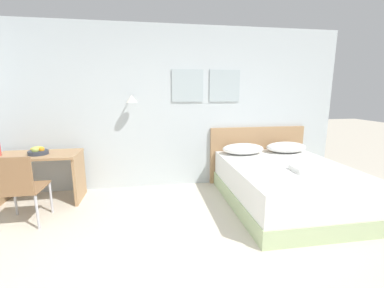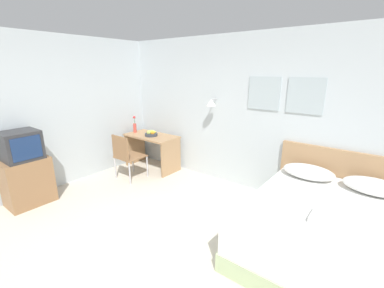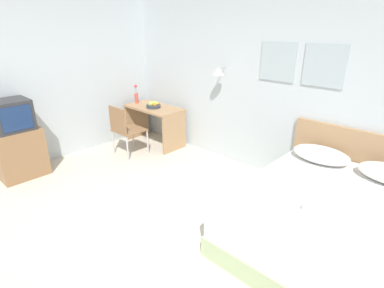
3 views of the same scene
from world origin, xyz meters
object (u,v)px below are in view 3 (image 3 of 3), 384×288
(desk_chair, at_px, (124,127))
(television, at_px, (11,115))
(desk, at_px, (154,118))
(tv_stand, at_px, (20,153))
(flower_vase, at_px, (136,96))
(bed, at_px, (324,220))
(folded_towel_near_foot, at_px, (323,207))
(fruit_bowl, at_px, (153,105))
(pillow_left, at_px, (321,155))
(headboard, at_px, (359,169))

(desk_chair, bearing_deg, television, -107.58)
(desk, height_order, tv_stand, tv_stand)
(flower_vase, height_order, television, television)
(bed, bearing_deg, folded_towel_near_foot, -80.33)
(fruit_bowl, relative_size, flower_vase, 0.72)
(desk, distance_m, tv_stand, 2.32)
(pillow_left, xyz_separation_m, tv_stand, (-3.56, -2.33, -0.30))
(fruit_bowl, xyz_separation_m, television, (-0.47, -2.23, 0.19))
(fruit_bowl, relative_size, television, 0.53)
(tv_stand, bearing_deg, desk_chair, 72.31)
(headboard, bearing_deg, television, -146.26)
(folded_towel_near_foot, xyz_separation_m, fruit_bowl, (-3.53, 0.94, 0.15))
(bed, bearing_deg, desk, 169.02)
(bed, bearing_deg, headboard, 90.00)
(headboard, xyz_separation_m, television, (-3.94, -2.63, 0.47))
(folded_towel_near_foot, distance_m, fruit_bowl, 3.65)
(flower_vase, bearing_deg, desk, 4.97)
(bed, bearing_deg, flower_vase, 170.86)
(bed, distance_m, fruit_bowl, 3.57)
(pillow_left, xyz_separation_m, folded_towel_near_foot, (0.44, -1.04, -0.06))
(folded_towel_near_foot, height_order, desk_chair, desk_chair)
(folded_towel_near_foot, relative_size, fruit_bowl, 1.06)
(tv_stand, bearing_deg, headboard, 33.72)
(headboard, xyz_separation_m, desk, (-3.51, -0.36, 0.01))
(pillow_left, bearing_deg, fruit_bowl, -178.16)
(flower_vase, xyz_separation_m, tv_stand, (0.04, -2.23, -0.49))
(desk_chair, height_order, television, television)
(folded_towel_near_foot, distance_m, desk, 3.70)
(desk, height_order, desk_chair, desk_chair)
(tv_stand, bearing_deg, television, 0.00)
(flower_vase, distance_m, television, 2.24)
(headboard, xyz_separation_m, fruit_bowl, (-3.48, -0.40, 0.28))
(desk, distance_m, flower_vase, 0.59)
(tv_stand, relative_size, television, 1.49)
(television, bearing_deg, bed, 22.01)
(bed, relative_size, desk, 1.77)
(bed, height_order, tv_stand, tv_stand)
(television, bearing_deg, flower_vase, 91.07)
(fruit_bowl, distance_m, tv_stand, 2.32)
(headboard, relative_size, desk_chair, 1.95)
(flower_vase, bearing_deg, fruit_bowl, 0.01)
(pillow_left, bearing_deg, headboard, 37.92)
(desk, relative_size, flower_vase, 3.13)
(headboard, xyz_separation_m, folded_towel_near_foot, (0.05, -1.34, 0.13))
(fruit_bowl, bearing_deg, desk_chair, -88.12)
(folded_towel_near_foot, relative_size, desk_chair, 0.31)
(bed, bearing_deg, tv_stand, -158.01)
(folded_towel_near_foot, height_order, tv_stand, tv_stand)
(desk_chair, relative_size, tv_stand, 1.20)
(folded_towel_near_foot, relative_size, desk, 0.24)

